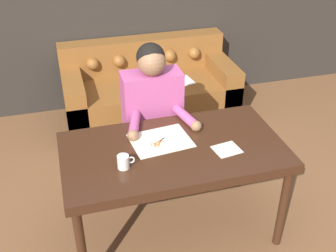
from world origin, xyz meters
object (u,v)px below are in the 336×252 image
object	(u,v)px
couch	(149,91)
person	(153,118)
dining_table	(173,156)
mug	(124,162)
scissors	(160,142)

from	to	relation	value
couch	person	world-z (taller)	person
dining_table	mug	xyz separation A→B (m)	(-0.36, -0.13, 0.12)
dining_table	mug	world-z (taller)	mug
couch	scissors	size ratio (longest dim) A/B	8.76
person	scissors	distance (m)	0.48
person	couch	bearing A→B (deg)	78.51
dining_table	couch	size ratio (longest dim) A/B	0.84
mug	couch	bearing A→B (deg)	72.25
dining_table	scissors	bearing A→B (deg)	128.65
couch	dining_table	bearing A→B (deg)	-97.57
couch	person	distance (m)	1.25
dining_table	couch	distance (m)	1.78
couch	scissors	xyz separation A→B (m)	(-0.30, -1.64, 0.45)
couch	person	size ratio (longest dim) A/B	1.40
person	scissors	xyz separation A→B (m)	(-0.06, -0.47, 0.09)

